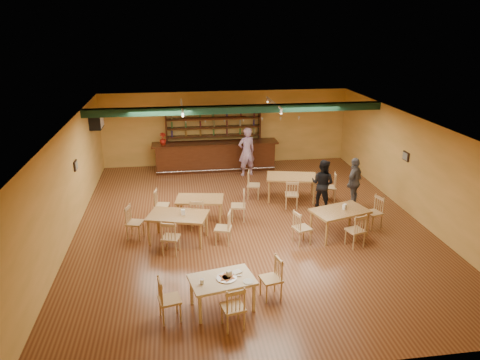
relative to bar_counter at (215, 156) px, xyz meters
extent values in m
plane|color=#592F19|center=(0.54, -5.15, -0.56)|extent=(12.00, 12.00, 0.00)
cube|color=black|center=(0.54, -2.35, 2.31)|extent=(10.00, 0.30, 0.25)
cube|color=white|center=(-1.26, -1.75, 2.38)|extent=(0.05, 2.50, 0.05)
cube|color=white|center=(1.94, -1.75, 2.38)|extent=(0.05, 2.50, 0.05)
cube|color=white|center=(-4.26, -0.95, 1.79)|extent=(0.34, 0.70, 0.48)
cube|color=black|center=(-4.43, -4.15, 1.14)|extent=(0.04, 0.34, 0.28)
cube|color=black|center=(5.51, -4.65, 1.14)|extent=(0.04, 0.34, 0.28)
cube|color=#36170A|center=(0.00, 0.00, 0.00)|extent=(4.94, 0.85, 1.13)
cube|color=#36170A|center=(0.00, 0.63, 0.57)|extent=(3.83, 0.40, 2.28)
imported|color=#AD1A10|center=(-2.02, 0.00, 0.79)|extent=(0.32, 0.32, 0.45)
cube|color=olive|center=(-0.90, -4.70, -0.22)|extent=(1.50, 1.04, 0.69)
cube|color=olive|center=(2.21, -3.48, -0.16)|extent=(1.80, 1.31, 0.81)
cube|color=olive|center=(-1.56, -5.99, -0.18)|extent=(1.75, 1.33, 0.78)
cube|color=olive|center=(2.86, -6.29, -0.19)|extent=(1.71, 1.30, 0.76)
cube|color=#D2B88D|center=(-0.71, -9.17, -0.22)|extent=(1.44, 1.08, 0.70)
cylinder|color=silver|center=(-0.62, -9.17, 0.14)|extent=(0.49, 0.49, 0.01)
cylinder|color=#EAE5C6|center=(-1.13, -9.31, 0.19)|extent=(0.09, 0.09, 0.11)
cube|color=white|center=(-0.39, -8.99, 0.15)|extent=(0.25, 0.23, 0.03)
cube|color=silver|center=(-0.48, -9.13, 0.15)|extent=(0.33, 0.12, 0.00)
cylinder|color=white|center=(-0.20, -9.36, 0.14)|extent=(0.26, 0.26, 0.01)
imported|color=#86479B|center=(1.12, -0.83, 0.38)|extent=(0.79, 0.63, 1.89)
imported|color=black|center=(3.01, -4.28, 0.23)|extent=(0.97, 0.96, 1.58)
imported|color=slate|center=(4.06, -4.29, 0.24)|extent=(0.94, 0.94, 1.60)
camera|label=1|loc=(-1.49, -17.11, 5.13)|focal=33.67mm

